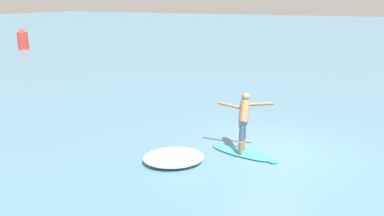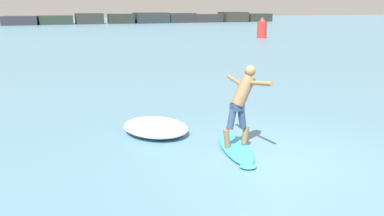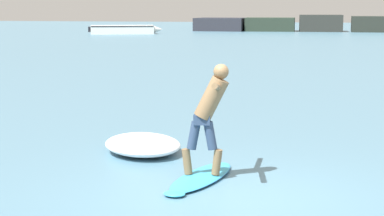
{
  "view_description": "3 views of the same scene",
  "coord_description": "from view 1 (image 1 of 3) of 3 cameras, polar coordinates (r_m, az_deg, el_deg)",
  "views": [
    {
      "loc": [
        -10.72,
        -2.25,
        4.52
      ],
      "look_at": [
        -0.69,
        2.41,
        1.28
      ],
      "focal_mm": 35.0,
      "sensor_mm": 36.0,
      "label": 1
    },
    {
      "loc": [
        -3.97,
        -6.23,
        3.06
      ],
      "look_at": [
        -1.1,
        2.25,
        0.6
      ],
      "focal_mm": 35.0,
      "sensor_mm": 36.0,
      "label": 2
    },
    {
      "loc": [
        1.33,
        -8.91,
        2.72
      ],
      "look_at": [
        -0.96,
        1.91,
        0.96
      ],
      "focal_mm": 60.0,
      "sensor_mm": 36.0,
      "label": 3
    }
  ],
  "objects": [
    {
      "name": "ground_plane",
      "position": [
        11.85,
        12.13,
        -6.49
      ],
      "size": [
        200.0,
        200.0,
        0.0
      ],
      "primitive_type": "plane",
      "color": "slate"
    },
    {
      "name": "surfboard",
      "position": [
        11.5,
        7.76,
        -6.78
      ],
      "size": [
        1.02,
        2.23,
        0.21
      ],
      "color": "#339FC5",
      "rests_on": "ground"
    },
    {
      "name": "surfer",
      "position": [
        11.25,
        7.91,
        -1.4
      ],
      "size": [
        0.76,
        1.68,
        1.77
      ],
      "color": "brown",
      "rests_on": "surfboard"
    },
    {
      "name": "channel_marker_buoy",
      "position": [
        38.37,
        -24.38,
        9.48
      ],
      "size": [
        0.92,
        0.92,
        1.99
      ],
      "color": "red",
      "rests_on": "ground"
    },
    {
      "name": "wave_foam_at_tail",
      "position": [
        10.79,
        -2.82,
        -7.53
      ],
      "size": [
        2.11,
        2.21,
        0.32
      ],
      "color": "white",
      "rests_on": "ground"
    }
  ]
}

